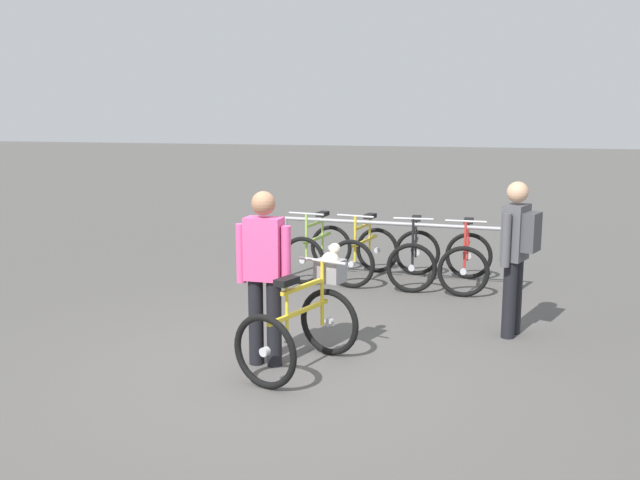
# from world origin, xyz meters

# --- Properties ---
(ground_plane) EXTENTS (80.00, 80.00, 0.00)m
(ground_plane) POSITION_xyz_m (0.00, 0.00, 0.00)
(ground_plane) COLOR #514F4C
(bike_rack_rail) EXTENTS (3.20, 0.27, 0.88)m
(bike_rack_rail) POSITION_xyz_m (0.59, 3.49, 0.66)
(bike_rack_rail) COLOR #99999E
(bike_rack_rail) RESTS_ON ground
(racked_bike_lime) EXTENTS (0.83, 1.20, 0.98)m
(racked_bike_lime) POSITION_xyz_m (-0.55, 3.75, 0.37)
(racked_bike_lime) COLOR black
(racked_bike_lime) RESTS_ON ground
(racked_bike_yellow) EXTENTS (0.84, 1.20, 0.97)m
(racked_bike_yellow) POSITION_xyz_m (0.15, 3.70, 0.37)
(racked_bike_yellow) COLOR black
(racked_bike_yellow) RESTS_ON ground
(racked_bike_black) EXTENTS (0.70, 1.12, 0.97)m
(racked_bike_black) POSITION_xyz_m (0.85, 3.66, 0.37)
(racked_bike_black) COLOR black
(racked_bike_black) RESTS_ON ground
(racked_bike_red) EXTENTS (0.69, 1.12, 0.97)m
(racked_bike_red) POSITION_xyz_m (1.54, 3.61, 0.37)
(racked_bike_red) COLOR black
(racked_bike_red) RESTS_ON ground
(featured_bicycle) EXTENTS (0.98, 1.26, 1.09)m
(featured_bicycle) POSITION_xyz_m (0.25, 0.21, 0.49)
(featured_bicycle) COLOR black
(featured_bicycle) RESTS_ON ground
(person_with_featured_bike) EXTENTS (0.53, 0.22, 1.64)m
(person_with_featured_bike) POSITION_xyz_m (-0.14, 0.16, 0.91)
(person_with_featured_bike) COLOR black
(person_with_featured_bike) RESTS_ON ground
(pedestrian_with_backpack) EXTENTS (0.41, 0.50, 1.64)m
(pedestrian_with_backpack) POSITION_xyz_m (2.13, 1.62, 0.94)
(pedestrian_with_backpack) COLOR black
(pedestrian_with_backpack) RESTS_ON ground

